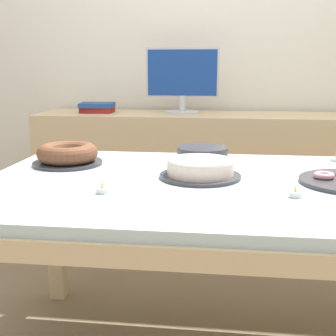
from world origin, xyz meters
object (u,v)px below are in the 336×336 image
at_px(book_stack, 97,107).
at_px(cake_chocolate_round, 200,169).
at_px(cake_golden_bundt, 67,155).
at_px(plate_stack, 202,154).
at_px(computer_monitor, 182,81).
at_px(tealight_near_front, 102,190).
at_px(tealight_centre, 335,159).
at_px(tealight_right_edge, 295,194).

distance_m(book_stack, cake_chocolate_round, 1.33).
distance_m(cake_golden_bundt, plate_stack, 0.55).
bearing_deg(computer_monitor, plate_stack, -78.87).
distance_m(book_stack, tealight_near_front, 1.43).
bearing_deg(cake_chocolate_round, plate_stack, 91.09).
bearing_deg(tealight_near_front, tealight_centre, 35.86).
bearing_deg(plate_stack, tealight_right_edge, -58.51).
xyz_separation_m(computer_monitor, tealight_centre, (0.71, -0.77, -0.29)).
xyz_separation_m(book_stack, tealight_right_edge, (0.98, -1.34, -0.13)).
bearing_deg(tealight_centre, tealight_right_edge, -112.72).
relative_size(tealight_centre, tealight_near_front, 1.00).
bearing_deg(computer_monitor, tealight_centre, -47.14).
bearing_deg(computer_monitor, book_stack, 179.84).
xyz_separation_m(cake_golden_bundt, tealight_centre, (1.08, 0.20, -0.03)).
height_order(book_stack, plate_stack, book_stack).
bearing_deg(tealight_right_edge, plate_stack, 121.49).
bearing_deg(cake_chocolate_round, cake_golden_bundt, 163.27).
relative_size(book_stack, cake_chocolate_round, 0.75).
relative_size(plate_stack, tealight_right_edge, 5.25).
distance_m(book_stack, plate_stack, 1.09).
relative_size(cake_chocolate_round, plate_stack, 1.37).
bearing_deg(cake_chocolate_round, book_stack, 121.09).
xyz_separation_m(plate_stack, tealight_right_edge, (0.31, -0.50, -0.02)).
bearing_deg(tealight_right_edge, tealight_centre, 67.28).
distance_m(tealight_near_front, tealight_right_edge, 0.59).
relative_size(computer_monitor, cake_golden_bundt, 1.53).
distance_m(cake_chocolate_round, tealight_centre, 0.65).
xyz_separation_m(computer_monitor, book_stack, (-0.51, 0.00, -0.16)).
height_order(book_stack, cake_chocolate_round, book_stack).
bearing_deg(plate_stack, cake_chocolate_round, -88.91).
xyz_separation_m(book_stack, plate_stack, (0.68, -0.84, -0.11)).
distance_m(plate_stack, tealight_centre, 0.55).
relative_size(computer_monitor, tealight_near_front, 10.60).
xyz_separation_m(book_stack, cake_golden_bundt, (0.15, -0.97, -0.10)).
height_order(book_stack, tealight_centre, book_stack).
relative_size(plate_stack, tealight_near_front, 5.25).
bearing_deg(cake_golden_bundt, book_stack, 98.50).
relative_size(cake_chocolate_round, cake_golden_bundt, 1.04).
bearing_deg(computer_monitor, tealight_right_edge, -70.61).
height_order(cake_golden_bundt, plate_stack, cake_golden_bundt).
height_order(book_stack, tealight_right_edge, book_stack).
bearing_deg(cake_chocolate_round, tealight_near_front, -140.49).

